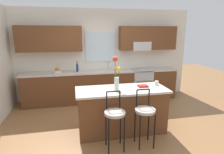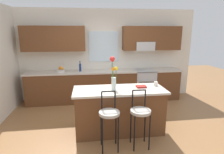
# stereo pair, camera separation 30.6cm
# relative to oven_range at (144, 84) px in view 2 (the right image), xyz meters

# --- Properties ---
(ground_plane) EXTENTS (14.00, 14.00, 0.00)m
(ground_plane) POSITION_rel_oven_range_xyz_m (-1.20, -1.68, -0.46)
(ground_plane) COLOR olive
(back_wall_assembly) EXTENTS (5.60, 0.50, 2.70)m
(back_wall_assembly) POSITION_rel_oven_range_xyz_m (-1.18, 0.31, 1.05)
(back_wall_assembly) COLOR silver
(back_wall_assembly) RESTS_ON ground
(counter_run) EXTENTS (4.56, 0.64, 0.92)m
(counter_run) POSITION_rel_oven_range_xyz_m (-1.20, 0.02, 0.01)
(counter_run) COLOR brown
(counter_run) RESTS_ON ground
(sink_faucet) EXTENTS (0.02, 0.13, 0.23)m
(sink_faucet) POSITION_rel_oven_range_xyz_m (-0.98, 0.17, 0.60)
(sink_faucet) COLOR #B7BABC
(sink_faucet) RESTS_ON counter_run
(oven_range) EXTENTS (0.60, 0.64, 0.92)m
(oven_range) POSITION_rel_oven_range_xyz_m (0.00, 0.00, 0.00)
(oven_range) COLOR #B7BABC
(oven_range) RESTS_ON ground
(kitchen_island) EXTENTS (1.84, 0.74, 0.92)m
(kitchen_island) POSITION_rel_oven_range_xyz_m (-1.09, -1.84, 0.00)
(kitchen_island) COLOR brown
(kitchen_island) RESTS_ON ground
(bar_stool_near) EXTENTS (0.36, 0.36, 1.04)m
(bar_stool_near) POSITION_rel_oven_range_xyz_m (-1.36, -2.42, 0.18)
(bar_stool_near) COLOR black
(bar_stool_near) RESTS_ON ground
(bar_stool_middle) EXTENTS (0.36, 0.36, 1.04)m
(bar_stool_middle) POSITION_rel_oven_range_xyz_m (-0.81, -2.42, 0.18)
(bar_stool_middle) COLOR black
(bar_stool_middle) RESTS_ON ground
(flower_vase) EXTENTS (0.16, 0.16, 0.66)m
(flower_vase) POSITION_rel_oven_range_xyz_m (-1.22, -1.89, 0.78)
(flower_vase) COLOR silver
(flower_vase) RESTS_ON kitchen_island
(mug_ceramic) EXTENTS (0.08, 0.08, 0.09)m
(mug_ceramic) POSITION_rel_oven_range_xyz_m (-0.28, -1.71, 0.51)
(mug_ceramic) COLOR silver
(mug_ceramic) RESTS_ON kitchen_island
(cookbook) EXTENTS (0.20, 0.15, 0.03)m
(cookbook) POSITION_rel_oven_range_xyz_m (-0.62, -1.77, 0.48)
(cookbook) COLOR maroon
(cookbook) RESTS_ON kitchen_island
(fruit_bowl_oranges) EXTENTS (0.24, 0.24, 0.16)m
(fruit_bowl_oranges) POSITION_rel_oven_range_xyz_m (-2.48, 0.03, 0.51)
(fruit_bowl_oranges) COLOR silver
(fruit_bowl_oranges) RESTS_ON counter_run
(bottle_olive_oil) EXTENTS (0.06, 0.06, 0.30)m
(bottle_olive_oil) POSITION_rel_oven_range_xyz_m (-1.92, 0.02, 0.58)
(bottle_olive_oil) COLOR navy
(bottle_olive_oil) RESTS_ON counter_run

